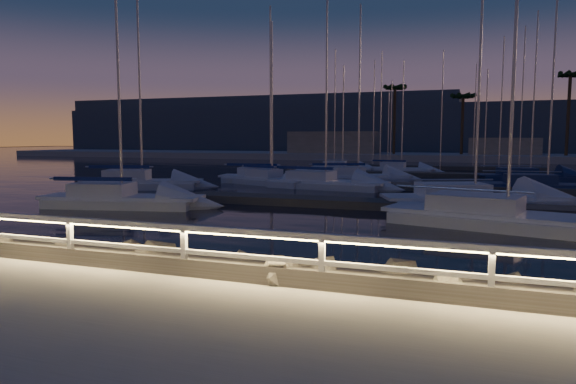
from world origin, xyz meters
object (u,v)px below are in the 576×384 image
object	(u,v)px
sailboat_d	(500,216)
sailboat_h	(470,198)
guard_rail	(270,245)
sailboat_a	(139,182)
sailboat_e	(270,179)
sailboat_n	(400,169)
sailboat_f	(355,176)
sailboat_l	(527,176)
sailboat_i	(341,168)
sailboat_b	(118,198)
sailboat_j	(268,177)
sailboat_c	(323,182)
sailboat_g	(543,186)

from	to	relation	value
sailboat_d	sailboat_h	world-z (taller)	sailboat_d
guard_rail	sailboat_a	bearing A→B (deg)	131.23
sailboat_a	sailboat_e	size ratio (longest dim) A/B	1.15
sailboat_n	sailboat_f	bearing A→B (deg)	-95.34
sailboat_a	sailboat_f	xyz separation A→B (m)	(12.76, 10.22, -0.02)
sailboat_e	sailboat_l	size ratio (longest dim) A/B	0.88
sailboat_i	sailboat_f	bearing A→B (deg)	-76.29
sailboat_a	sailboat_b	size ratio (longest dim) A/B	1.00
sailboat_b	sailboat_h	size ratio (longest dim) A/B	0.88
guard_rail	sailboat_j	xyz separation A→B (m)	(-11.18, 27.59, -0.93)
sailboat_d	sailboat_l	bearing A→B (deg)	97.07
sailboat_a	sailboat_l	distance (m)	30.18
guard_rail	sailboat_h	distance (m)	18.41
sailboat_h	sailboat_l	world-z (taller)	sailboat_h
sailboat_d	sailboat_e	xyz separation A→B (m)	(-15.06, 13.77, -0.02)
sailboat_i	sailboat_c	bearing A→B (deg)	-85.37
sailboat_b	sailboat_e	bearing A→B (deg)	66.72
sailboat_b	guard_rail	bearing A→B (deg)	-54.91
sailboat_h	guard_rail	bearing A→B (deg)	-122.82
sailboat_g	sailboat_i	bearing A→B (deg)	131.73
sailboat_h	sailboat_l	xyz separation A→B (m)	(4.27, 18.16, -0.04)
sailboat_a	sailboat_f	world-z (taller)	sailboat_f
sailboat_g	sailboat_l	xyz separation A→B (m)	(-0.11, 9.22, -0.02)
sailboat_j	sailboat_d	bearing A→B (deg)	-50.83
sailboat_a	sailboat_j	xyz separation A→B (m)	(6.50, 7.41, -0.03)
sailboat_f	sailboat_h	size ratio (longest dim) A/B	0.89
sailboat_l	sailboat_h	bearing A→B (deg)	-113.75
sailboat_f	sailboat_n	size ratio (longest dim) A/B	1.24
sailboat_a	sailboat_j	world-z (taller)	sailboat_a
sailboat_j	sailboat_e	bearing A→B (deg)	-69.50
guard_rail	sailboat_i	distance (m)	43.43
sailboat_c	sailboat_e	world-z (taller)	sailboat_c
sailboat_c	sailboat_j	size ratio (longest dim) A/B	1.07
sailboat_a	sailboat_d	xyz separation A→B (m)	(22.46, -8.11, -0.02)
sailboat_b	sailboat_l	world-z (taller)	sailboat_b
sailboat_c	sailboat_g	size ratio (longest dim) A/B	1.04
sailboat_i	sailboat_g	bearing A→B (deg)	-47.51
sailboat_d	sailboat_i	world-z (taller)	sailboat_d
sailboat_h	sailboat_i	world-z (taller)	sailboat_h
sailboat_j	guard_rail	bearing A→B (deg)	-74.57
sailboat_d	sailboat_l	world-z (taller)	sailboat_d
sailboat_e	sailboat_g	size ratio (longest dim) A/B	0.86
guard_rail	sailboat_h	bearing A→B (deg)	78.58
sailboat_j	sailboat_c	bearing A→B (deg)	-35.59
guard_rail	sailboat_i	bearing A→B (deg)	102.06
sailboat_b	sailboat_g	size ratio (longest dim) A/B	0.99
sailboat_n	sailboat_e	bearing A→B (deg)	-109.96
sailboat_c	sailboat_j	xyz separation A→B (m)	(-5.21, 2.89, 0.00)
sailboat_c	sailboat_f	size ratio (longest dim) A/B	1.05
sailboat_a	sailboat_n	size ratio (longest dim) A/B	1.23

